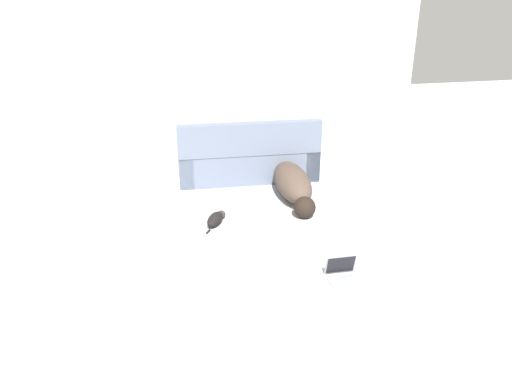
% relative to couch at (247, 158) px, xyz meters
% --- Properties ---
extents(wall_back, '(6.56, 0.06, 2.48)m').
position_rel_couch_xyz_m(wall_back, '(-0.48, 0.68, 0.95)').
color(wall_back, beige).
rests_on(wall_back, ground_plane).
extents(couch, '(2.00, 0.93, 0.89)m').
position_rel_couch_xyz_m(couch, '(0.00, 0.00, 0.00)').
color(couch, slate).
rests_on(couch, ground_plane).
extents(dog, '(0.49, 1.70, 0.39)m').
position_rel_couch_xyz_m(dog, '(0.45, -0.87, -0.10)').
color(dog, '#4C3D33').
rests_on(dog, ground_plane).
extents(cat, '(0.31, 0.44, 0.15)m').
position_rel_couch_xyz_m(cat, '(-0.65, -1.45, -0.22)').
color(cat, black).
rests_on(cat, ground_plane).
extents(laptop_open, '(0.30, 0.27, 0.22)m').
position_rel_couch_xyz_m(laptop_open, '(0.39, -2.83, -0.21)').
color(laptop_open, gray).
rests_on(laptop_open, ground_plane).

